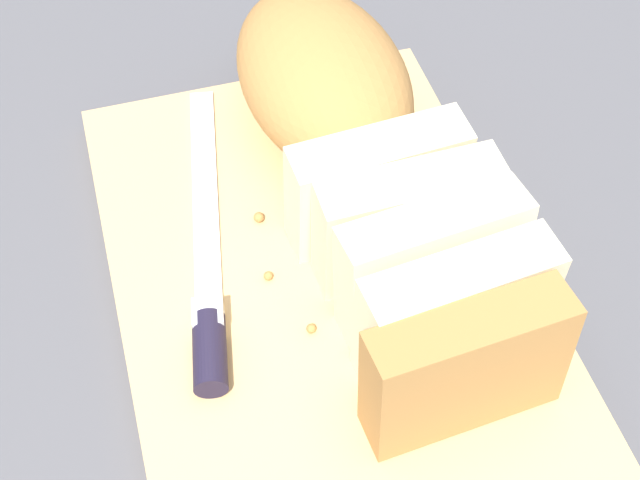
% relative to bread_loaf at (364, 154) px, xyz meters
% --- Properties ---
extents(ground_plane, '(3.00, 3.00, 0.00)m').
position_rel_bread_loaf_xyz_m(ground_plane, '(0.05, -0.04, -0.06)').
color(ground_plane, '#4C4C51').
extents(cutting_board, '(0.40, 0.28, 0.02)m').
position_rel_bread_loaf_xyz_m(cutting_board, '(0.05, -0.04, -0.05)').
color(cutting_board, tan).
rests_on(cutting_board, ground_plane).
extents(bread_loaf, '(0.38, 0.15, 0.09)m').
position_rel_bread_loaf_xyz_m(bread_loaf, '(0.00, 0.00, 0.00)').
color(bread_loaf, '#A8753D').
rests_on(bread_loaf, cutting_board).
extents(bread_knife, '(0.27, 0.06, 0.02)m').
position_rel_bread_loaf_xyz_m(bread_knife, '(0.07, -0.12, -0.03)').
color(bread_knife, silver).
rests_on(bread_knife, cutting_board).
extents(crumb_near_knife, '(0.01, 0.01, 0.01)m').
position_rel_bread_loaf_xyz_m(crumb_near_knife, '(0.00, -0.08, -0.04)').
color(crumb_near_knife, '#A8753D').
rests_on(crumb_near_knife, cutting_board).
extents(crumb_near_loaf, '(0.01, 0.01, 0.01)m').
position_rel_bread_loaf_xyz_m(crumb_near_loaf, '(0.06, -0.08, -0.04)').
color(crumb_near_loaf, '#A8753D').
rests_on(crumb_near_loaf, cutting_board).
extents(crumb_stray_left, '(0.01, 0.01, 0.01)m').
position_rel_bread_loaf_xyz_m(crumb_stray_left, '(0.10, -0.06, -0.04)').
color(crumb_stray_left, '#A8753D').
rests_on(crumb_stray_left, cutting_board).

